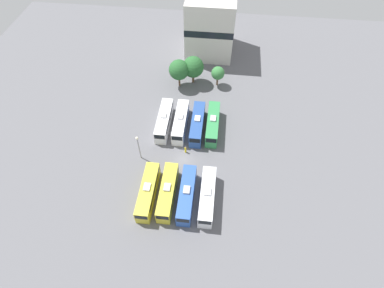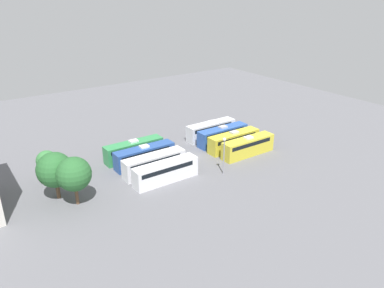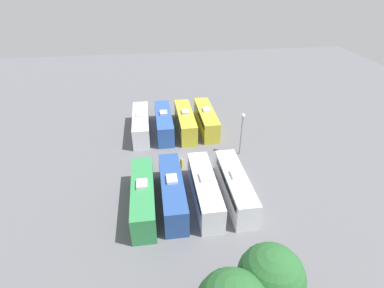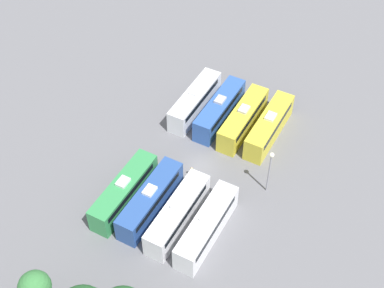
{
  "view_description": "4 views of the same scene",
  "coord_description": "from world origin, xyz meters",
  "px_view_note": "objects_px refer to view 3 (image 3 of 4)",
  "views": [
    {
      "loc": [
        5.83,
        -36.07,
        51.09
      ],
      "look_at": [
        1.56,
        1.72,
        3.33
      ],
      "focal_mm": 28.0,
      "sensor_mm": 36.0,
      "label": 1
    },
    {
      "loc": [
        -52.79,
        36.79,
        29.47
      ],
      "look_at": [
        -0.07,
        -0.15,
        2.57
      ],
      "focal_mm": 35.0,
      "sensor_mm": 36.0,
      "label": 2
    },
    {
      "loc": [
        3.6,
        36.02,
        24.69
      ],
      "look_at": [
        -1.6,
        0.34,
        2.85
      ],
      "focal_mm": 28.0,
      "sensor_mm": 36.0,
      "label": 3
    },
    {
      "loc": [
        -20.65,
        40.29,
        51.5
      ],
      "look_at": [
        1.48,
        -0.54,
        2.92
      ],
      "focal_mm": 50.0,
      "sensor_mm": 36.0,
      "label": 4
    }
  ],
  "objects_px": {
    "worker_person": "(181,164)",
    "bus_5": "(205,189)",
    "bus_2": "(164,122)",
    "bus_3": "(141,124)",
    "bus_6": "(172,191)",
    "tree_0": "(271,278)",
    "bus_7": "(143,196)",
    "bus_0": "(206,119)",
    "bus_4": "(235,186)",
    "bus_1": "(185,121)",
    "light_pole": "(242,127)"
  },
  "relations": [
    {
      "from": "worker_person",
      "to": "bus_5",
      "type": "bearing_deg",
      "value": 105.73
    },
    {
      "from": "bus_2",
      "to": "bus_3",
      "type": "height_order",
      "value": "same"
    },
    {
      "from": "bus_6",
      "to": "tree_0",
      "type": "distance_m",
      "value": 16.0
    },
    {
      "from": "bus_3",
      "to": "tree_0",
      "type": "bearing_deg",
      "value": 106.75
    },
    {
      "from": "bus_7",
      "to": "worker_person",
      "type": "distance_m",
      "value": 8.95
    },
    {
      "from": "bus_0",
      "to": "bus_4",
      "type": "height_order",
      "value": "same"
    },
    {
      "from": "bus_1",
      "to": "worker_person",
      "type": "bearing_deg",
      "value": 79.93
    },
    {
      "from": "bus_2",
      "to": "light_pole",
      "type": "bearing_deg",
      "value": 141.43
    },
    {
      "from": "bus_7",
      "to": "worker_person",
      "type": "bearing_deg",
      "value": -126.04
    },
    {
      "from": "bus_5",
      "to": "tree_0",
      "type": "distance_m",
      "value": 14.78
    },
    {
      "from": "bus_5",
      "to": "bus_2",
      "type": "bearing_deg",
      "value": -78.64
    },
    {
      "from": "bus_2",
      "to": "bus_1",
      "type": "bearing_deg",
      "value": 177.85
    },
    {
      "from": "bus_4",
      "to": "bus_7",
      "type": "relative_size",
      "value": 1.0
    },
    {
      "from": "bus_2",
      "to": "bus_7",
      "type": "xyz_separation_m",
      "value": [
        3.56,
        18.28,
        0.0
      ]
    },
    {
      "from": "bus_0",
      "to": "bus_1",
      "type": "distance_m",
      "value": 3.68
    },
    {
      "from": "bus_1",
      "to": "tree_0",
      "type": "bearing_deg",
      "value": 94.08
    },
    {
      "from": "bus_5",
      "to": "light_pole",
      "type": "distance_m",
      "value": 12.2
    },
    {
      "from": "worker_person",
      "to": "bus_6",
      "type": "bearing_deg",
      "value": 74.92
    },
    {
      "from": "tree_0",
      "to": "bus_6",
      "type": "bearing_deg",
      "value": -67.26
    },
    {
      "from": "bus_2",
      "to": "worker_person",
      "type": "xyz_separation_m",
      "value": [
        -1.66,
        11.09,
        -1.03
      ]
    },
    {
      "from": "bus_3",
      "to": "bus_4",
      "type": "xyz_separation_m",
      "value": [
        -11.17,
        17.98,
        0.0
      ]
    },
    {
      "from": "bus_3",
      "to": "worker_person",
      "type": "height_order",
      "value": "bus_3"
    },
    {
      "from": "bus_4",
      "to": "bus_5",
      "type": "bearing_deg",
      "value": 0.52
    },
    {
      "from": "worker_person",
      "to": "bus_3",
      "type": "bearing_deg",
      "value": -63.56
    },
    {
      "from": "bus_1",
      "to": "bus_2",
      "type": "height_order",
      "value": "same"
    },
    {
      "from": "bus_3",
      "to": "worker_person",
      "type": "distance_m",
      "value": 12.35
    },
    {
      "from": "worker_person",
      "to": "light_pole",
      "type": "distance_m",
      "value": 10.19
    },
    {
      "from": "tree_0",
      "to": "bus_1",
      "type": "bearing_deg",
      "value": -85.92
    },
    {
      "from": "bus_2",
      "to": "bus_7",
      "type": "bearing_deg",
      "value": 78.96
    },
    {
      "from": "light_pole",
      "to": "tree_0",
      "type": "bearing_deg",
      "value": 78.43
    },
    {
      "from": "bus_2",
      "to": "bus_3",
      "type": "relative_size",
      "value": 1.0
    },
    {
      "from": "bus_3",
      "to": "bus_6",
      "type": "height_order",
      "value": "same"
    },
    {
      "from": "bus_1",
      "to": "bus_4",
      "type": "xyz_separation_m",
      "value": [
        -3.75,
        17.91,
        0.0
      ]
    },
    {
      "from": "bus_3",
      "to": "bus_7",
      "type": "xyz_separation_m",
      "value": [
        -0.25,
        18.2,
        0.0
      ]
    },
    {
      "from": "bus_7",
      "to": "light_pole",
      "type": "relative_size",
      "value": 1.68
    },
    {
      "from": "bus_0",
      "to": "bus_5",
      "type": "bearing_deg",
      "value": 78.77
    },
    {
      "from": "bus_3",
      "to": "bus_7",
      "type": "distance_m",
      "value": 18.2
    },
    {
      "from": "bus_1",
      "to": "bus_6",
      "type": "relative_size",
      "value": 1.0
    },
    {
      "from": "bus_4",
      "to": "bus_7",
      "type": "bearing_deg",
      "value": 1.19
    },
    {
      "from": "bus_1",
      "to": "bus_7",
      "type": "bearing_deg",
      "value": 68.42
    },
    {
      "from": "bus_7",
      "to": "bus_4",
      "type": "bearing_deg",
      "value": -178.81
    },
    {
      "from": "bus_7",
      "to": "tree_0",
      "type": "distance_m",
      "value": 17.25
    },
    {
      "from": "worker_person",
      "to": "tree_0",
      "type": "distance_m",
      "value": 22.07
    },
    {
      "from": "bus_0",
      "to": "tree_0",
      "type": "bearing_deg",
      "value": 87.6
    },
    {
      "from": "bus_0",
      "to": "bus_7",
      "type": "distance_m",
      "value": 21.44
    },
    {
      "from": "bus_6",
      "to": "light_pole",
      "type": "distance_m",
      "value": 14.62
    },
    {
      "from": "bus_1",
      "to": "bus_5",
      "type": "height_order",
      "value": "same"
    },
    {
      "from": "bus_2",
      "to": "worker_person",
      "type": "bearing_deg",
      "value": 98.53
    },
    {
      "from": "bus_5",
      "to": "bus_6",
      "type": "bearing_deg",
      "value": -3.09
    },
    {
      "from": "bus_5",
      "to": "worker_person",
      "type": "relative_size",
      "value": 6.39
    }
  ]
}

